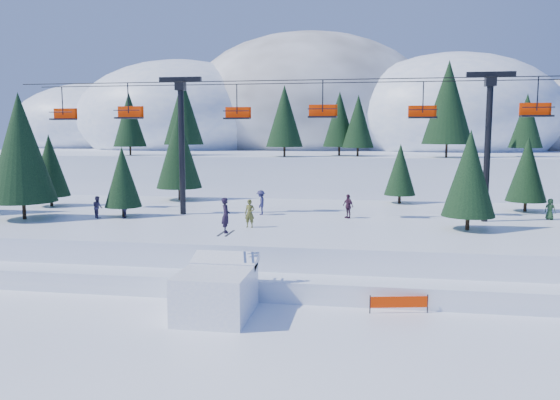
# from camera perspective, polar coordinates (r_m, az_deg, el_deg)

# --- Properties ---
(ground) EXTENTS (160.00, 160.00, 0.00)m
(ground) POSITION_cam_1_polar(r_m,az_deg,el_deg) (23.67, -3.46, -14.35)
(ground) COLOR white
(ground) RESTS_ON ground
(mid_shelf) EXTENTS (70.00, 22.00, 2.50)m
(mid_shelf) POSITION_cam_1_polar(r_m,az_deg,el_deg) (40.48, 2.10, -3.52)
(mid_shelf) COLOR white
(mid_shelf) RESTS_ON ground
(berm) EXTENTS (70.00, 6.00, 1.10)m
(berm) POSITION_cam_1_polar(r_m,az_deg,el_deg) (30.97, -0.21, -8.11)
(berm) COLOR white
(berm) RESTS_ON ground
(mountain_ridge) EXTENTS (119.00, 60.00, 26.46)m
(mountain_ridge) POSITION_cam_1_polar(r_m,az_deg,el_deg) (95.41, 3.19, 7.55)
(mountain_ridge) COLOR white
(mountain_ridge) RESTS_ON ground
(jump_kicker) EXTENTS (3.27, 4.46, 5.48)m
(jump_kicker) POSITION_cam_1_polar(r_m,az_deg,el_deg) (26.33, -6.64, -9.34)
(jump_kicker) COLOR white
(jump_kicker) RESTS_ON ground
(chairlift) EXTENTS (46.00, 3.21, 10.28)m
(chairlift) POSITION_cam_1_polar(r_m,az_deg,el_deg) (39.76, 3.50, 7.97)
(chairlift) COLOR black
(chairlift) RESTS_ON mid_shelf
(conifer_stand) EXTENTS (62.23, 17.28, 9.11)m
(conifer_stand) POSITION_cam_1_polar(r_m,az_deg,el_deg) (40.31, 5.02, 4.50)
(conifer_stand) COLOR black
(conifer_stand) RESTS_ON mid_shelf
(distant_skiers) EXTENTS (33.16, 7.23, 1.87)m
(distant_skiers) POSITION_cam_1_polar(r_m,az_deg,el_deg) (39.55, -1.87, -0.67)
(distant_skiers) COLOR #312845
(distant_skiers) RESTS_ON mid_shelf
(banner_near) EXTENTS (2.80, 0.62, 0.90)m
(banner_near) POSITION_cam_1_polar(r_m,az_deg,el_deg) (27.27, 12.32, -10.39)
(banner_near) COLOR black
(banner_near) RESTS_ON ground
(banner_far) EXTENTS (2.69, 1.03, 0.90)m
(banner_far) POSITION_cam_1_polar(r_m,az_deg,el_deg) (29.59, 23.47, -9.43)
(banner_far) COLOR black
(banner_far) RESTS_ON ground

